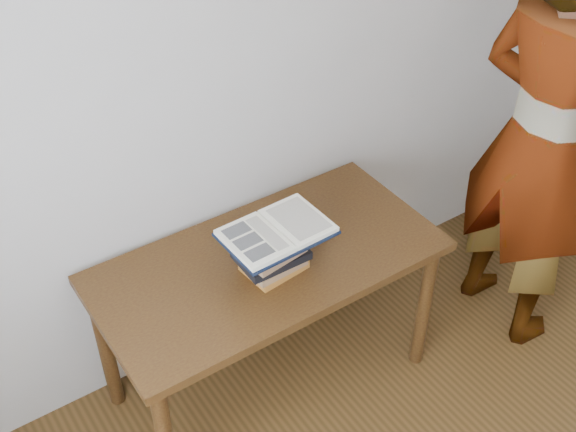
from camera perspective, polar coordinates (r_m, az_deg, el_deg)
desk at (r=2.81m, az=-1.57°, el=-4.90°), size 1.33×0.67×0.71m
book_stack at (r=2.64m, az=-1.23°, el=-2.97°), size 0.25×0.20×0.18m
open_book at (r=2.57m, az=-0.90°, el=-1.24°), size 0.39×0.28×0.03m
reader at (r=3.11m, az=19.24°, el=5.30°), size 0.47×0.70×1.89m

